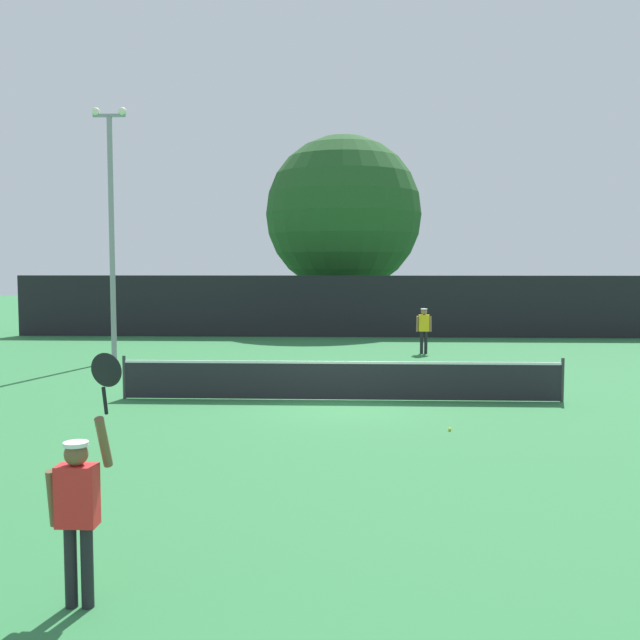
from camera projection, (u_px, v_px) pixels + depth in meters
ground_plane at (341, 400)px, 17.72m from camera, size 120.00×120.00×0.00m
tennis_net at (341, 379)px, 17.69m from camera, size 10.80×0.08×1.07m
perimeter_fence at (345, 306)px, 33.30m from camera, size 30.64×0.12×2.84m
player_serving at (79, 498)px, 6.92m from camera, size 0.68×0.39×2.46m
player_receiving at (424, 326)px, 27.03m from camera, size 0.57×0.25×1.69m
tennis_ball at (450, 429)px, 14.43m from camera, size 0.07×0.07×0.07m
light_pole at (111, 219)px, 24.53m from camera, size 1.18×0.28×8.59m
large_tree at (343, 214)px, 38.48m from camera, size 8.28×8.28×10.17m
parked_car_near at (302, 309)px, 41.96m from camera, size 2.43×4.41×1.69m
parked_car_mid at (461, 310)px, 41.22m from camera, size 2.16×4.31×1.69m
parked_car_far at (516, 310)px, 40.80m from camera, size 2.32×4.37×1.69m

